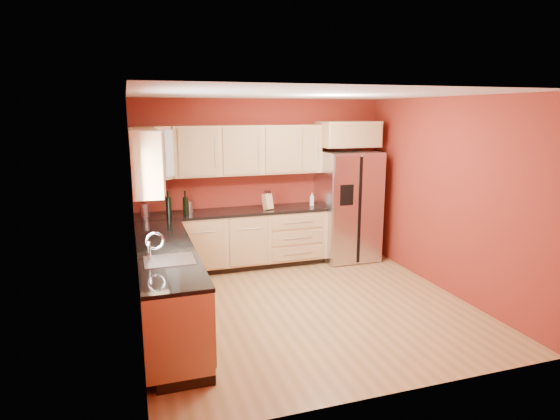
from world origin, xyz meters
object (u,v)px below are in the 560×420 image
object	(u,v)px
refrigerator	(348,206)
soap_dispenser	(312,199)
wine_bottle_a	(186,203)
knife_block	(268,201)
canister_left	(189,207)

from	to	relation	value
refrigerator	soap_dispenser	size ratio (longest dim) A/B	8.90
wine_bottle_a	soap_dispenser	distance (m)	2.01
wine_bottle_a	knife_block	xyz separation A→B (m)	(1.25, -0.00, -0.06)
canister_left	wine_bottle_a	distance (m)	0.15
knife_block	canister_left	bearing A→B (deg)	153.93
canister_left	knife_block	size ratio (longest dim) A/B	0.73
canister_left	knife_block	xyz separation A→B (m)	(1.19, -0.10, 0.03)
canister_left	soap_dispenser	size ratio (longest dim) A/B	0.89
refrigerator	knife_block	xyz separation A→B (m)	(-1.37, 0.01, 0.15)
refrigerator	knife_block	distance (m)	1.37
canister_left	wine_bottle_a	size ratio (longest dim) A/B	0.50
canister_left	knife_block	bearing A→B (deg)	-5.04
wine_bottle_a	canister_left	bearing A→B (deg)	58.49
refrigerator	wine_bottle_a	xyz separation A→B (m)	(-2.62, 0.01, 0.21)
refrigerator	soap_dispenser	world-z (taller)	refrigerator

